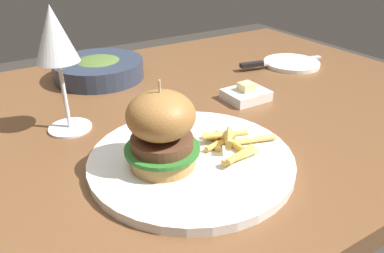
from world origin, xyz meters
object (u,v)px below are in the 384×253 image
(main_plate, at_px, (191,160))
(soup_bowl, at_px, (99,68))
(wine_glass, at_px, (55,40))
(bread_plate, at_px, (291,63))
(butter_dish, at_px, (246,94))
(burger_sandwich, at_px, (162,130))
(table_knife, at_px, (274,62))

(main_plate, relative_size, soup_bowl, 1.47)
(wine_glass, height_order, bread_plate, wine_glass)
(main_plate, xyz_separation_m, wine_glass, (-0.12, 0.21, 0.15))
(bread_plate, height_order, butter_dish, butter_dish)
(burger_sandwich, relative_size, soup_bowl, 0.62)
(bread_plate, relative_size, soup_bowl, 0.69)
(bread_plate, bearing_deg, table_knife, 168.41)
(burger_sandwich, height_order, wine_glass, wine_glass)
(wine_glass, distance_m, soup_bowl, 0.28)
(soup_bowl, bearing_deg, main_plate, -91.12)
(wine_glass, height_order, soup_bowl, wine_glass)
(burger_sandwich, distance_m, butter_dish, 0.30)
(burger_sandwich, xyz_separation_m, bread_plate, (0.50, 0.25, -0.06))
(wine_glass, xyz_separation_m, bread_plate, (0.58, 0.05, -0.15))
(table_knife, bearing_deg, burger_sandwich, -150.31)
(burger_sandwich, relative_size, table_knife, 0.55)
(burger_sandwich, xyz_separation_m, table_knife, (0.45, 0.26, -0.06))
(burger_sandwich, distance_m, soup_bowl, 0.42)
(main_plate, relative_size, burger_sandwich, 2.39)
(wine_glass, xyz_separation_m, soup_bowl, (0.13, 0.21, -0.13))
(burger_sandwich, bearing_deg, main_plate, -4.64)
(table_knife, height_order, soup_bowl, soup_bowl)
(burger_sandwich, bearing_deg, soup_bowl, 82.72)
(bread_plate, bearing_deg, soup_bowl, 159.38)
(table_knife, bearing_deg, soup_bowl, 158.30)
(burger_sandwich, relative_size, bread_plate, 0.90)
(burger_sandwich, bearing_deg, wine_glass, 110.83)
(main_plate, bearing_deg, burger_sandwich, 175.36)
(main_plate, height_order, burger_sandwich, burger_sandwich)
(main_plate, height_order, soup_bowl, soup_bowl)
(burger_sandwich, relative_size, butter_dish, 1.50)
(table_knife, xyz_separation_m, soup_bowl, (-0.40, 0.16, 0.01))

